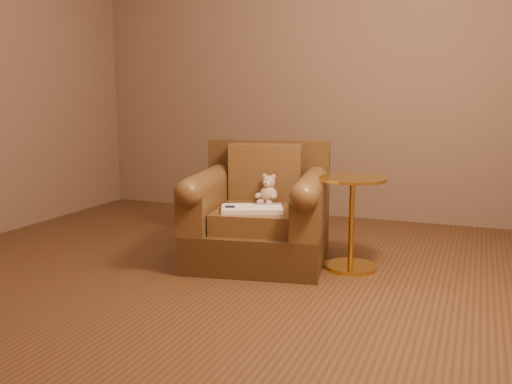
% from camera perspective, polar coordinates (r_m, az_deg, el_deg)
% --- Properties ---
extents(floor, '(4.00, 4.00, 0.00)m').
position_cam_1_polar(floor, '(3.74, -5.60, -7.88)').
color(floor, '#52331C').
rests_on(floor, ground).
extents(armchair, '(1.02, 0.99, 0.80)m').
position_cam_1_polar(armchair, '(3.89, 0.36, -2.41)').
color(armchair, '#432C16').
rests_on(armchair, floor).
extents(teddy_bear, '(0.15, 0.17, 0.21)m').
position_cam_1_polar(teddy_bear, '(3.93, 1.20, -0.04)').
color(teddy_bear, tan).
rests_on(teddy_bear, armchair).
extents(guidebook, '(0.45, 0.37, 0.03)m').
position_cam_1_polar(guidebook, '(3.69, -0.41, -1.70)').
color(guidebook, beige).
rests_on(guidebook, armchair).
extents(side_table, '(0.43, 0.43, 0.60)m').
position_cam_1_polar(side_table, '(3.74, 9.53, -2.79)').
color(side_table, gold).
rests_on(side_table, floor).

